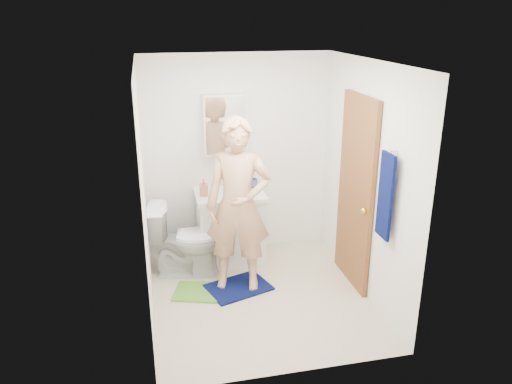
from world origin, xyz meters
TOP-DOWN VIEW (x-y plane):
  - floor at (0.00, 0.00)m, footprint 2.20×2.40m
  - ceiling at (0.00, 0.00)m, footprint 2.20×2.40m
  - wall_back at (0.00, 1.21)m, footprint 2.20×0.02m
  - wall_front at (0.00, -1.21)m, footprint 2.20×0.02m
  - wall_left at (-1.11, 0.00)m, footprint 0.02×2.40m
  - wall_right at (1.11, 0.00)m, footprint 0.02×2.40m
  - vanity_cabinet at (-0.15, 0.91)m, footprint 0.75×0.55m
  - countertop at (-0.15, 0.91)m, footprint 0.79×0.59m
  - sink_basin at (-0.15, 0.91)m, footprint 0.40×0.40m
  - faucet at (-0.15, 1.09)m, footprint 0.03×0.03m
  - medicine_cabinet at (-0.15, 1.14)m, footprint 0.50×0.12m
  - mirror_panel at (-0.15, 1.08)m, footprint 0.46×0.01m
  - door at (1.07, 0.15)m, footprint 0.05×0.80m
  - door_knob at (1.03, -0.17)m, footprint 0.07×0.07m
  - towel at (1.03, -0.57)m, footprint 0.03×0.24m
  - towel_hook at (1.07, -0.57)m, footprint 0.06×0.02m
  - toilet at (-0.69, 0.69)m, footprint 0.88×0.59m
  - bath_mat at (-0.19, 0.22)m, footprint 0.77×0.65m
  - green_rug at (-0.63, 0.23)m, footprint 0.58×0.53m
  - soap_dispenser at (-0.45, 0.89)m, footprint 0.09×0.09m
  - toothbrush_cup at (0.15, 1.05)m, footprint 0.15×0.15m
  - man at (-0.17, 0.26)m, footprint 0.77×0.61m

SIDE VIEW (x-z plane):
  - floor at x=0.00m, z-range -0.02..0.00m
  - green_rug at x=-0.63m, z-range 0.00..0.02m
  - bath_mat at x=-0.19m, z-range 0.00..0.02m
  - vanity_cabinet at x=-0.15m, z-range 0.00..0.80m
  - toilet at x=-0.69m, z-range 0.00..0.83m
  - countertop at x=-0.15m, z-range 0.80..0.85m
  - sink_basin at x=-0.15m, z-range 0.83..0.86m
  - toothbrush_cup at x=0.15m, z-range 0.85..0.95m
  - faucet at x=-0.15m, z-range 0.85..0.97m
  - man at x=-0.17m, z-range 0.02..1.86m
  - soap_dispenser at x=-0.45m, z-range 0.85..1.05m
  - door_knob at x=1.03m, z-range 0.91..0.98m
  - door at x=1.07m, z-range 0.00..2.05m
  - wall_back at x=0.00m, z-range 0.00..2.40m
  - wall_front at x=0.00m, z-range 0.00..2.40m
  - wall_left at x=-1.11m, z-range 0.00..2.40m
  - wall_right at x=1.11m, z-range 0.00..2.40m
  - towel at x=1.03m, z-range 0.85..1.65m
  - medicine_cabinet at x=-0.15m, z-range 1.25..1.95m
  - mirror_panel at x=-0.15m, z-range 1.27..1.93m
  - towel_hook at x=1.07m, z-range 1.66..1.68m
  - ceiling at x=0.00m, z-range 2.40..2.42m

